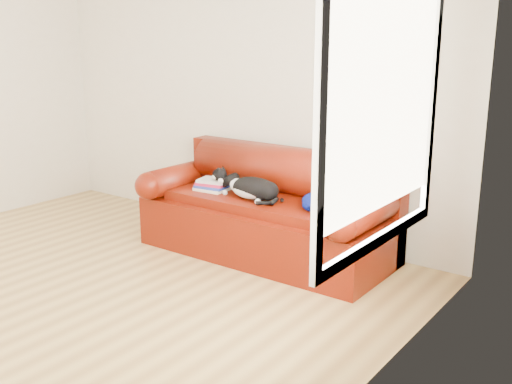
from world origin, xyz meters
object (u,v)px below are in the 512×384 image
sofa_base (266,227)px  blanket (331,201)px  cat (253,189)px  book_stack (213,185)px

sofa_base → blanket: size_ratio=3.76×
cat → blanket: 0.67m
sofa_base → book_stack: (-0.49, -0.10, 0.31)m
sofa_base → cat: size_ratio=3.41×
book_stack → cat: cat is taller
sofa_base → cat: cat is taller
cat → blanket: cat is taller
book_stack → cat: 0.45m
book_stack → blanket: size_ratio=0.51×
book_stack → cat: bearing=-2.7°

